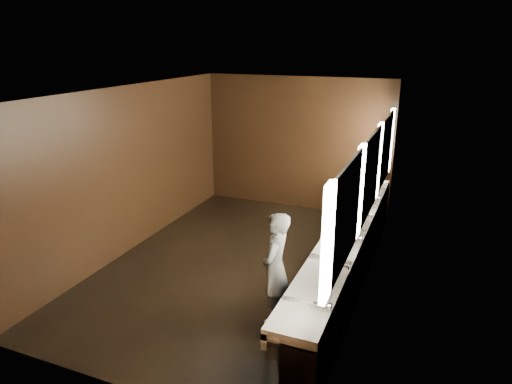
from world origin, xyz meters
TOP-DOWN VIEW (x-y plane):
  - floor at (0.00, 0.00)m, footprint 6.00×6.00m
  - ceiling at (0.00, 0.00)m, footprint 4.00×6.00m
  - wall_back at (0.00, 3.00)m, footprint 4.00×0.02m
  - wall_front at (0.00, -3.00)m, footprint 4.00×0.02m
  - wall_left at (-2.00, 0.00)m, footprint 0.02×6.00m
  - wall_right at (2.00, 0.00)m, footprint 0.02×6.00m
  - sink_counter at (1.79, 0.00)m, footprint 0.55×5.40m
  - mirror_band at (1.98, -0.00)m, footprint 0.06×5.03m
  - person at (1.06, -1.22)m, footprint 0.38×0.56m
  - trash_bin at (1.58, -2.02)m, footprint 0.37×0.37m

SIDE VIEW (x-z plane):
  - floor at x=0.00m, z-range 0.00..0.00m
  - trash_bin at x=1.58m, z-range 0.00..0.55m
  - sink_counter at x=1.79m, z-range -0.01..1.00m
  - person at x=1.06m, z-range 0.00..1.49m
  - wall_back at x=0.00m, z-range 0.00..2.80m
  - wall_front at x=0.00m, z-range 0.00..2.80m
  - wall_left at x=-2.00m, z-range 0.00..2.80m
  - wall_right at x=2.00m, z-range 0.00..2.80m
  - mirror_band at x=1.98m, z-range 1.17..2.32m
  - ceiling at x=0.00m, z-range 2.79..2.81m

